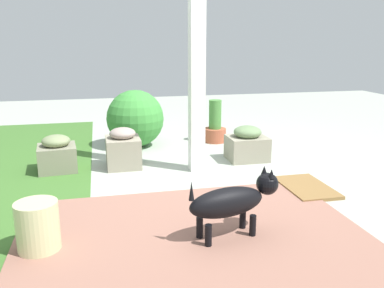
{
  "coord_description": "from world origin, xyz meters",
  "views": [
    {
      "loc": [
        -3.67,
        0.88,
        1.33
      ],
      "look_at": [
        -0.04,
        0.05,
        0.38
      ],
      "focal_mm": 38.42,
      "sensor_mm": 36.0,
      "label": 1
    }
  ],
  "objects_px": {
    "stone_planter_nearest": "(247,144)",
    "stone_planter_mid": "(123,149)",
    "ceramic_urn": "(38,227)",
    "terracotta_pot_tall": "(215,127)",
    "porch_pillar": "(197,47)",
    "round_shrub": "(135,118)",
    "stone_planter_far": "(57,155)",
    "doormat": "(306,187)",
    "dog": "(233,200)"
  },
  "relations": [
    {
      "from": "porch_pillar",
      "to": "ceramic_urn",
      "type": "relative_size",
      "value": 7.43
    },
    {
      "from": "ceramic_urn",
      "to": "doormat",
      "type": "xyz_separation_m",
      "value": [
        0.66,
        -2.23,
        -0.15
      ]
    },
    {
      "from": "stone_planter_far",
      "to": "dog",
      "type": "bearing_deg",
      "value": -144.53
    },
    {
      "from": "terracotta_pot_tall",
      "to": "porch_pillar",
      "type": "bearing_deg",
      "value": 155.16
    },
    {
      "from": "round_shrub",
      "to": "doormat",
      "type": "bearing_deg",
      "value": -144.28
    },
    {
      "from": "dog",
      "to": "doormat",
      "type": "height_order",
      "value": "dog"
    },
    {
      "from": "round_shrub",
      "to": "doormat",
      "type": "xyz_separation_m",
      "value": [
        -1.91,
        -1.37,
        -0.34
      ]
    },
    {
      "from": "dog",
      "to": "doormat",
      "type": "distance_m",
      "value": 1.25
    },
    {
      "from": "stone_planter_nearest",
      "to": "stone_planter_far",
      "type": "xyz_separation_m",
      "value": [
        0.06,
        2.05,
        -0.01
      ]
    },
    {
      "from": "dog",
      "to": "round_shrub",
      "type": "bearing_deg",
      "value": 8.8
    },
    {
      "from": "stone_planter_far",
      "to": "dog",
      "type": "relative_size",
      "value": 0.6
    },
    {
      "from": "porch_pillar",
      "to": "stone_planter_far",
      "type": "height_order",
      "value": "porch_pillar"
    },
    {
      "from": "porch_pillar",
      "to": "stone_planter_nearest",
      "type": "xyz_separation_m",
      "value": [
        0.23,
        -0.64,
        -1.07
      ]
    },
    {
      "from": "dog",
      "to": "stone_planter_far",
      "type": "bearing_deg",
      "value": 35.47
    },
    {
      "from": "stone_planter_mid",
      "to": "terracotta_pot_tall",
      "type": "relative_size",
      "value": 0.76
    },
    {
      "from": "stone_planter_far",
      "to": "terracotta_pot_tall",
      "type": "distance_m",
      "value": 2.11
    },
    {
      "from": "doormat",
      "to": "stone_planter_far",
      "type": "bearing_deg",
      "value": 64.61
    },
    {
      "from": "round_shrub",
      "to": "ceramic_urn",
      "type": "relative_size",
      "value": 2.13
    },
    {
      "from": "porch_pillar",
      "to": "round_shrub",
      "type": "distance_m",
      "value": 1.53
    },
    {
      "from": "porch_pillar",
      "to": "round_shrub",
      "type": "xyz_separation_m",
      "value": [
        1.12,
        0.53,
        -0.89
      ]
    },
    {
      "from": "porch_pillar",
      "to": "dog",
      "type": "relative_size",
      "value": 3.66
    },
    {
      "from": "stone_planter_mid",
      "to": "dog",
      "type": "relative_size",
      "value": 0.62
    },
    {
      "from": "stone_planter_far",
      "to": "round_shrub",
      "type": "height_order",
      "value": "round_shrub"
    },
    {
      "from": "stone_planter_far",
      "to": "ceramic_urn",
      "type": "height_order",
      "value": "stone_planter_far"
    },
    {
      "from": "round_shrub",
      "to": "terracotta_pot_tall",
      "type": "height_order",
      "value": "round_shrub"
    },
    {
      "from": "stone_planter_far",
      "to": "round_shrub",
      "type": "relative_size",
      "value": 0.57
    },
    {
      "from": "terracotta_pot_tall",
      "to": "stone_planter_mid",
      "type": "bearing_deg",
      "value": 123.92
    },
    {
      "from": "stone_planter_nearest",
      "to": "stone_planter_far",
      "type": "height_order",
      "value": "stone_planter_nearest"
    },
    {
      "from": "round_shrub",
      "to": "stone_planter_far",
      "type": "bearing_deg",
      "value": 133.18
    },
    {
      "from": "stone_planter_mid",
      "to": "doormat",
      "type": "xyz_separation_m",
      "value": [
        -1.06,
        -1.58,
        -0.18
      ]
    },
    {
      "from": "stone_planter_nearest",
      "to": "porch_pillar",
      "type": "bearing_deg",
      "value": 109.63
    },
    {
      "from": "stone_planter_nearest",
      "to": "ceramic_urn",
      "type": "xyz_separation_m",
      "value": [
        -1.67,
        2.03,
        -0.01
      ]
    },
    {
      "from": "stone_planter_nearest",
      "to": "stone_planter_mid",
      "type": "xyz_separation_m",
      "value": [
        0.05,
        1.38,
        0.02
      ]
    },
    {
      "from": "dog",
      "to": "stone_planter_nearest",
      "type": "bearing_deg",
      "value": -23.2
    },
    {
      "from": "stone_planter_far",
      "to": "porch_pillar",
      "type": "bearing_deg",
      "value": -101.65
    },
    {
      "from": "ceramic_urn",
      "to": "stone_planter_far",
      "type": "bearing_deg",
      "value": 0.95
    },
    {
      "from": "dog",
      "to": "doormat",
      "type": "xyz_separation_m",
      "value": [
        0.75,
        -0.96,
        -0.26
      ]
    },
    {
      "from": "doormat",
      "to": "round_shrub",
      "type": "bearing_deg",
      "value": 35.72
    },
    {
      "from": "round_shrub",
      "to": "doormat",
      "type": "relative_size",
      "value": 1.13
    },
    {
      "from": "porch_pillar",
      "to": "round_shrub",
      "type": "relative_size",
      "value": 3.48
    },
    {
      "from": "stone_planter_nearest",
      "to": "round_shrub",
      "type": "height_order",
      "value": "round_shrub"
    },
    {
      "from": "dog",
      "to": "ceramic_urn",
      "type": "bearing_deg",
      "value": 85.87
    },
    {
      "from": "porch_pillar",
      "to": "stone_planter_mid",
      "type": "distance_m",
      "value": 1.32
    },
    {
      "from": "round_shrub",
      "to": "stone_planter_mid",
      "type": "bearing_deg",
      "value": 165.93
    },
    {
      "from": "stone_planter_nearest",
      "to": "stone_planter_mid",
      "type": "height_order",
      "value": "stone_planter_mid"
    },
    {
      "from": "stone_planter_nearest",
      "to": "stone_planter_mid",
      "type": "relative_size",
      "value": 1.02
    },
    {
      "from": "stone_planter_mid",
      "to": "stone_planter_far",
      "type": "relative_size",
      "value": 1.04
    },
    {
      "from": "doormat",
      "to": "ceramic_urn",
      "type": "bearing_deg",
      "value": 106.5
    },
    {
      "from": "porch_pillar",
      "to": "stone_planter_nearest",
      "type": "relative_size",
      "value": 5.76
    },
    {
      "from": "porch_pillar",
      "to": "doormat",
      "type": "relative_size",
      "value": 3.93
    }
  ]
}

